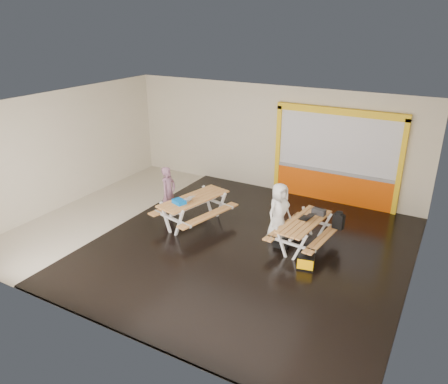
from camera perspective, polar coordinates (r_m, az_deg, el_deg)
The scene contains 14 objects.
room at distance 10.80m, azimuth -2.33°, elevation 2.10°, with size 10.02×8.02×3.52m.
deck at distance 10.99m, azimuth 3.43°, elevation -7.48°, with size 7.50×7.98×0.05m, color black.
kiosk at distance 13.56m, azimuth 14.56°, elevation 4.26°, with size 3.88×0.16×3.00m.
picnic_table_left at distance 11.92m, azimuth -4.00°, elevation -1.67°, with size 1.88×2.39×0.85m.
picnic_table_right at distance 10.96m, azimuth 10.58°, elevation -4.61°, with size 1.49×2.04×0.76m.
person_left at distance 12.18m, azimuth -7.35°, elevation -0.07°, with size 0.55×0.36×1.50m, color #765065.
person_right at distance 11.19m, azimuth 7.30°, elevation -2.58°, with size 0.75×0.49×1.54m, color white.
laptop_left at distance 11.63m, azimuth -4.94°, elevation -1.02°, with size 0.35×0.32×0.15m.
laptop_right at distance 10.97m, azimuth 10.93°, elevation -3.29°, with size 0.39×0.35×0.15m.
blue_pouch at distance 11.52m, azimuth -5.97°, elevation -1.28°, with size 0.35×0.25×0.10m, color blue.
toolbox at distance 11.26m, azimuth 12.45°, elevation -2.56°, with size 0.36×0.21×0.20m.
backpack at distance 11.25m, azimuth 14.96°, elevation -3.65°, with size 0.30×0.22×0.45m.
dark_case at distance 11.08m, azimuth 7.60°, elevation -6.87°, with size 0.35×0.26×0.13m, color black.
fluke_bag at distance 10.22m, azimuth 10.77°, elevation -9.18°, with size 0.43×0.32×0.33m.
Camera 1 is at (5.33, -8.63, 5.48)m, focal length 34.49 mm.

